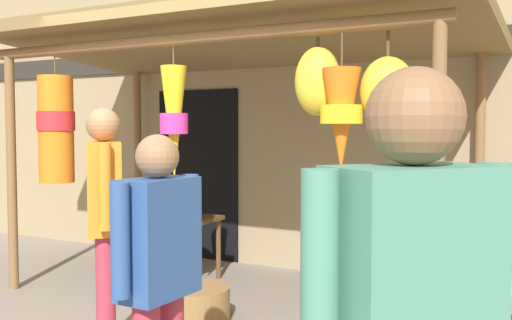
# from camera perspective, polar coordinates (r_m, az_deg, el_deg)

# --- Properties ---
(shop_facade) EXTENTS (10.97, 0.29, 3.81)m
(shop_facade) POSITION_cam_1_polar(r_m,az_deg,el_deg) (6.58, 3.50, 6.17)
(shop_facade) COLOR #9E8966
(shop_facade) RESTS_ON ground_plane
(market_stall_canopy) EXTENTS (4.47, 2.36, 2.53)m
(market_stall_canopy) POSITION_cam_1_polar(r_m,az_deg,el_deg) (5.38, -2.17, 9.85)
(market_stall_canopy) COLOR brown
(market_stall_canopy) RESTS_ON ground_plane
(display_table) EXTENTS (1.11, 0.66, 0.65)m
(display_table) POSITION_cam_1_polar(r_m,az_deg,el_deg) (6.16, -9.06, -6.04)
(display_table) COLOR brown
(display_table) RESTS_ON ground_plane
(flower_heap_on_table) EXTENTS (0.70, 0.49, 0.18)m
(flower_heap_on_table) POSITION_cam_1_polar(r_m,az_deg,el_deg) (6.14, -8.44, -4.51)
(flower_heap_on_table) COLOR green
(flower_heap_on_table) RESTS_ON display_table
(folding_chair) EXTENTS (0.50, 0.50, 0.84)m
(folding_chair) POSITION_cam_1_polar(r_m,az_deg,el_deg) (4.07, 10.36, -11.90)
(folding_chair) COLOR #2347A8
(folding_chair) RESTS_ON ground_plane
(wicker_basket_by_table) EXTENTS (0.52, 0.52, 0.28)m
(wicker_basket_by_table) POSITION_cam_1_polar(r_m,az_deg,el_deg) (4.89, -5.65, -13.71)
(wicker_basket_by_table) COLOR olive
(wicker_basket_by_table) RESTS_ON ground_plane
(shopper_by_bananas) EXTENTS (0.44, 0.45, 1.69)m
(shopper_by_bananas) POSITION_cam_1_polar(r_m,az_deg,el_deg) (4.17, -14.43, -4.60)
(shopper_by_bananas) COLOR #B23347
(shopper_by_bananas) RESTS_ON ground_plane
(passerby_at_right) EXTENTS (0.23, 0.59, 1.53)m
(passerby_at_right) POSITION_cam_1_polar(r_m,az_deg,el_deg) (2.89, -9.41, -10.20)
(passerby_at_right) COLOR #B23347
(passerby_at_right) RESTS_ON ground_plane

